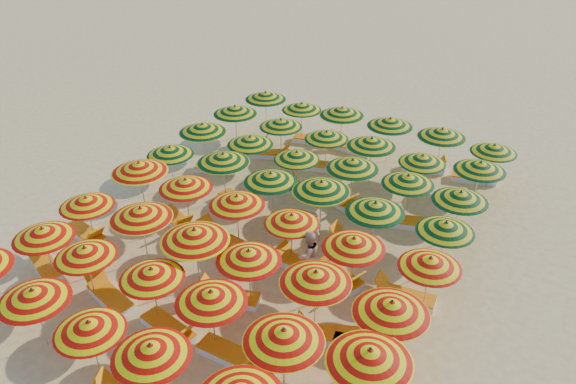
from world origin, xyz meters
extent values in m
plane|color=#F2D16B|center=(0.00, 0.00, 0.00)|extent=(120.00, 120.00, 0.00)
cylinder|color=silver|center=(-2.93, -7.14, 0.91)|extent=(0.03, 0.03, 1.82)
cone|color=#D76B00|center=(-2.93, -7.14, 1.70)|extent=(2.01, 2.01, 0.35)
sphere|color=black|center=(-2.93, -7.14, 1.90)|extent=(0.06, 0.06, 0.06)
cylinder|color=silver|center=(-0.98, -7.18, 0.85)|extent=(0.03, 0.03, 1.71)
cone|color=#D76B00|center=(-0.98, -7.18, 1.60)|extent=(2.01, 2.01, 0.33)
sphere|color=black|center=(-0.98, -7.18, 1.78)|extent=(0.06, 0.06, 0.06)
cylinder|color=silver|center=(0.84, -7.08, 0.90)|extent=(0.03, 0.03, 1.81)
cone|color=#D76B00|center=(0.84, -7.08, 1.69)|extent=(1.95, 1.95, 0.34)
sphere|color=black|center=(0.84, -7.08, 1.88)|extent=(0.06, 0.06, 0.06)
cylinder|color=silver|center=(-4.98, -5.16, 0.89)|extent=(0.03, 0.03, 1.79)
cone|color=#D76B00|center=(-4.98, -5.16, 1.67)|extent=(2.32, 2.32, 0.34)
sphere|color=black|center=(-4.98, -5.16, 1.87)|extent=(0.06, 0.06, 0.06)
cylinder|color=silver|center=(-3.26, -5.17, 0.87)|extent=(0.03, 0.03, 1.74)
cone|color=#D76B00|center=(-3.26, -5.17, 1.62)|extent=(2.21, 2.21, 0.33)
sphere|color=black|center=(-3.26, -5.17, 1.81)|extent=(0.06, 0.06, 0.06)
cylinder|color=silver|center=(-1.01, -4.98, 0.87)|extent=(0.03, 0.03, 1.75)
cone|color=#D76B00|center=(-1.01, -4.98, 1.63)|extent=(2.06, 2.06, 0.33)
sphere|color=black|center=(-1.01, -4.98, 1.82)|extent=(0.06, 0.06, 0.06)
cylinder|color=silver|center=(0.95, -5.01, 0.91)|extent=(0.03, 0.03, 1.83)
cone|color=#D76B00|center=(0.95, -5.01, 1.71)|extent=(1.98, 1.98, 0.35)
sphere|color=black|center=(0.95, -5.01, 1.91)|extent=(0.06, 0.06, 0.06)
cylinder|color=silver|center=(3.21, -5.32, 0.95)|extent=(0.04, 0.04, 1.91)
cone|color=#D76B00|center=(3.21, -5.32, 1.78)|extent=(2.01, 2.01, 0.36)
sphere|color=black|center=(3.21, -5.32, 1.99)|extent=(0.06, 0.06, 0.06)
cylinder|color=silver|center=(5.14, -4.95, 0.97)|extent=(0.04, 0.04, 1.95)
cone|color=#D76B00|center=(5.14, -4.95, 1.82)|extent=(2.01, 2.01, 0.37)
sphere|color=black|center=(5.14, -4.95, 2.03)|extent=(0.06, 0.06, 0.06)
cylinder|color=silver|center=(-5.26, -3.25, 0.87)|extent=(0.03, 0.03, 1.75)
cone|color=#D76B00|center=(-5.26, -3.25, 1.63)|extent=(1.91, 1.91, 0.33)
sphere|color=black|center=(-5.26, -3.25, 1.82)|extent=(0.06, 0.06, 0.06)
cylinder|color=silver|center=(-3.09, -3.08, 0.96)|extent=(0.04, 0.04, 1.93)
cone|color=#D76B00|center=(-3.09, -3.08, 1.80)|extent=(2.06, 2.06, 0.37)
sphere|color=black|center=(-3.09, -3.08, 2.01)|extent=(0.06, 0.06, 0.06)
cylinder|color=silver|center=(-0.89, -3.27, 1.00)|extent=(0.04, 0.04, 2.00)
cone|color=#D76B00|center=(-0.89, -3.27, 1.87)|extent=(2.24, 2.24, 0.38)
sphere|color=black|center=(-0.89, -3.27, 2.09)|extent=(0.07, 0.07, 0.07)
cylinder|color=silver|center=(0.84, -3.14, 0.91)|extent=(0.03, 0.03, 1.83)
cone|color=#D76B00|center=(0.84, -3.14, 1.71)|extent=(2.15, 2.15, 0.35)
sphere|color=black|center=(0.84, -3.14, 1.91)|extent=(0.06, 0.06, 0.06)
cylinder|color=silver|center=(2.89, -3.13, 0.96)|extent=(0.04, 0.04, 1.91)
cone|color=#D76B00|center=(2.89, -3.13, 1.78)|extent=(2.53, 2.53, 0.36)
sphere|color=black|center=(2.89, -3.13, 1.99)|extent=(0.06, 0.06, 0.06)
cylinder|color=silver|center=(4.99, -3.25, 0.95)|extent=(0.04, 0.04, 1.91)
cone|color=#D76B00|center=(4.99, -3.25, 1.78)|extent=(2.48, 2.48, 0.36)
sphere|color=black|center=(4.99, -3.25, 1.99)|extent=(0.06, 0.06, 0.06)
cylinder|color=silver|center=(-5.12, -0.94, 0.99)|extent=(0.04, 0.04, 1.97)
cone|color=#D76B00|center=(-5.12, -0.94, 1.84)|extent=(2.17, 2.17, 0.38)
sphere|color=black|center=(-5.12, -0.94, 2.06)|extent=(0.07, 0.07, 0.07)
cylinder|color=silver|center=(-3.17, -0.86, 0.91)|extent=(0.03, 0.03, 1.81)
cone|color=#D76B00|center=(-3.17, -0.86, 1.69)|extent=(2.26, 2.26, 0.35)
sphere|color=black|center=(-3.17, -0.86, 1.89)|extent=(0.06, 0.06, 0.06)
cylinder|color=silver|center=(-1.09, -0.88, 0.90)|extent=(0.03, 0.03, 1.81)
cone|color=#D76B00|center=(-1.09, -0.88, 1.69)|extent=(1.99, 1.99, 0.34)
sphere|color=black|center=(-1.09, -0.88, 1.88)|extent=(0.06, 0.06, 0.06)
cylinder|color=silver|center=(0.89, -0.83, 0.85)|extent=(0.03, 0.03, 1.71)
cone|color=#D76B00|center=(0.89, -0.83, 1.60)|extent=(1.78, 1.78, 0.33)
sphere|color=black|center=(0.89, -0.83, 1.78)|extent=(0.06, 0.06, 0.06)
cylinder|color=silver|center=(3.09, -1.18, 0.91)|extent=(0.03, 0.03, 1.83)
cone|color=#D76B00|center=(3.09, -1.18, 1.70)|extent=(2.03, 2.03, 0.35)
sphere|color=black|center=(3.09, -1.18, 1.90)|extent=(0.06, 0.06, 0.06)
cylinder|color=silver|center=(5.22, -0.89, 0.87)|extent=(0.03, 0.03, 1.75)
cone|color=#D76B00|center=(5.22, -0.89, 1.63)|extent=(2.28, 2.28, 0.33)
sphere|color=black|center=(5.22, -0.89, 1.82)|extent=(0.06, 0.06, 0.06)
cylinder|color=silver|center=(-5.31, 0.89, 0.88)|extent=(0.03, 0.03, 1.76)
cone|color=#6C6806|center=(-5.31, 0.89, 1.64)|extent=(2.32, 2.32, 0.34)
sphere|color=black|center=(-5.31, 0.89, 1.83)|extent=(0.06, 0.06, 0.06)
cylinder|color=silver|center=(-3.05, 1.15, 0.96)|extent=(0.04, 0.04, 1.92)
cone|color=#6C6806|center=(-3.05, 1.15, 1.79)|extent=(2.12, 2.12, 0.37)
sphere|color=black|center=(-3.05, 1.15, 2.00)|extent=(0.06, 0.06, 0.06)
cylinder|color=silver|center=(-0.90, 0.88, 0.92)|extent=(0.04, 0.04, 1.85)
cone|color=#6C6806|center=(-0.90, 0.88, 1.73)|extent=(2.04, 2.04, 0.35)
sphere|color=black|center=(-0.90, 0.88, 1.93)|extent=(0.06, 0.06, 0.06)
cylinder|color=silver|center=(0.94, 1.05, 0.97)|extent=(0.04, 0.04, 1.94)
cone|color=#6C6806|center=(0.94, 1.05, 1.81)|extent=(2.26, 2.26, 0.37)
sphere|color=black|center=(0.94, 1.05, 2.02)|extent=(0.06, 0.06, 0.06)
cylinder|color=silver|center=(2.93, 0.83, 0.93)|extent=(0.04, 0.04, 1.87)
cone|color=#6C6806|center=(2.93, 0.83, 1.74)|extent=(2.03, 2.03, 0.36)
sphere|color=black|center=(2.93, 0.83, 1.95)|extent=(0.06, 0.06, 0.06)
cylinder|color=silver|center=(5.10, 1.00, 0.88)|extent=(0.03, 0.03, 1.75)
cone|color=#6C6806|center=(5.10, 1.00, 1.64)|extent=(2.03, 2.03, 0.33)
sphere|color=black|center=(5.10, 1.00, 1.83)|extent=(0.06, 0.06, 0.06)
cylinder|color=silver|center=(-5.29, 2.88, 0.96)|extent=(0.04, 0.04, 1.92)
cone|color=#6C6806|center=(-5.29, 2.88, 1.80)|extent=(2.47, 2.47, 0.37)
sphere|color=black|center=(-5.29, 2.88, 2.01)|extent=(0.06, 0.06, 0.06)
cylinder|color=silver|center=(-3.15, 3.06, 0.90)|extent=(0.03, 0.03, 1.79)
cone|color=#6C6806|center=(-3.15, 3.06, 1.67)|extent=(1.80, 1.80, 0.34)
sphere|color=black|center=(-3.15, 3.06, 1.87)|extent=(0.06, 0.06, 0.06)
cylinder|color=silver|center=(-1.03, 2.96, 0.86)|extent=(0.03, 0.03, 1.71)
cone|color=#6C6806|center=(-1.03, 2.96, 1.60)|extent=(2.12, 2.12, 0.33)
sphere|color=black|center=(-1.03, 2.96, 1.79)|extent=(0.06, 0.06, 0.06)
cylinder|color=silver|center=(1.16, 3.07, 0.95)|extent=(0.04, 0.04, 1.89)
cone|color=#6C6806|center=(1.16, 3.07, 1.77)|extent=(2.43, 2.43, 0.36)
sphere|color=black|center=(1.16, 3.07, 1.97)|extent=(0.06, 0.06, 0.06)
cylinder|color=silver|center=(3.19, 3.13, 0.90)|extent=(0.03, 0.03, 1.79)
cone|color=#6C6806|center=(3.19, 3.13, 1.67)|extent=(2.08, 2.08, 0.34)
sphere|color=black|center=(3.19, 3.13, 1.87)|extent=(0.06, 0.06, 0.06)
cylinder|color=silver|center=(5.03, 2.88, 0.91)|extent=(0.03, 0.03, 1.81)
cone|color=#6C6806|center=(5.03, 2.88, 1.69)|extent=(1.91, 1.91, 0.35)
sphere|color=black|center=(5.03, 2.88, 1.89)|extent=(0.06, 0.06, 0.06)
cylinder|color=silver|center=(-5.26, 5.13, 0.95)|extent=(0.04, 0.04, 1.90)
cone|color=#6C6806|center=(-5.26, 5.13, 1.77)|extent=(2.10, 2.10, 0.36)
sphere|color=black|center=(-5.26, 5.13, 1.98)|extent=(0.06, 0.06, 0.06)
cylinder|color=silver|center=(-2.96, 5.10, 0.89)|extent=(0.03, 0.03, 1.79)
cone|color=#6C6806|center=(-2.96, 5.10, 1.67)|extent=(2.06, 2.06, 0.34)
sphere|color=black|center=(-2.96, 5.10, 1.86)|extent=(0.06, 0.06, 0.06)
cylinder|color=silver|center=(-0.83, 5.04, 0.88)|extent=(0.03, 0.03, 1.76)
cone|color=#6C6806|center=(-0.83, 5.04, 1.64)|extent=(2.24, 2.24, 0.33)
sphere|color=black|center=(-0.83, 5.04, 1.83)|extent=(0.06, 0.06, 0.06)
cylinder|color=silver|center=(1.08, 5.01, 0.96)|extent=(0.04, 0.04, 1.93)
cone|color=#6C6806|center=(1.08, 5.01, 1.80)|extent=(2.38, 2.38, 0.37)
sphere|color=black|center=(1.08, 5.01, 2.01)|extent=(0.06, 0.06, 0.06)
cylinder|color=silver|center=(3.11, 4.95, 0.87)|extent=(0.03, 0.03, 1.73)
cone|color=#6C6806|center=(3.11, 4.95, 1.62)|extent=(2.25, 2.25, 0.33)
sphere|color=black|center=(3.11, 4.95, 1.81)|extent=(0.06, 0.06, 0.06)
cylinder|color=silver|center=(5.10, 5.25, 0.91)|extent=(0.03, 0.03, 1.83)
cone|color=#6C6806|center=(5.10, 5.25, 1.71)|extent=(2.11, 2.11, 0.35)
sphere|color=black|center=(5.10, 5.25, 1.91)|extent=(0.06, 0.06, 0.06)
cylinder|color=silver|center=(-5.02, 7.24, 0.95)|extent=(0.04, 0.04, 1.90)
cone|color=#6C6806|center=(-5.02, 7.24, 1.77)|extent=(2.19, 2.19, 0.36)
sphere|color=black|center=(-5.02, 7.24, 1.98)|extent=(0.06, 0.06, 0.06)
cylinder|color=silver|center=(-3.11, 7.17, 0.88)|extent=(0.03, 0.03, 1.76)
cone|color=#6C6806|center=(-3.11, 7.17, 1.64)|extent=(2.07, 2.07, 0.33)
sphere|color=black|center=(-3.11, 7.17, 1.83)|extent=(0.06, 0.06, 0.06)
cylinder|color=silver|center=(-1.16, 7.17, 0.97)|extent=(0.04, 0.04, 1.94)
cone|color=#6C6806|center=(-1.16, 7.17, 1.81)|extent=(2.39, 2.39, 0.37)
sphere|color=black|center=(-1.16, 7.17, 2.02)|extent=(0.06, 0.06, 0.06)
cylinder|color=silver|center=(1.00, 7.19, 0.95)|extent=(0.04, 0.04, 1.90)
cone|color=#6C6806|center=(1.00, 7.19, 1.77)|extent=(2.41, 2.41, 0.36)
sphere|color=black|center=(1.00, 7.19, 1.98)|extent=(0.06, 0.06, 0.06)
cylinder|color=silver|center=(3.15, 7.16, 0.96)|extent=(0.04, 0.04, 1.92)
cone|color=#6C6806|center=(3.15, 7.16, 1.80)|extent=(2.43, 2.43, 0.37)
sphere|color=black|center=(3.15, 7.16, 2.01)|extent=(0.06, 0.06, 0.06)
cylinder|color=silver|center=(5.18, 7.12, 0.87)|extent=(0.03, 0.03, 1.74)
cone|color=#6C6806|center=(5.18, 7.12, 1.63)|extent=(1.89, 1.89, 0.33)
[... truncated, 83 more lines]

